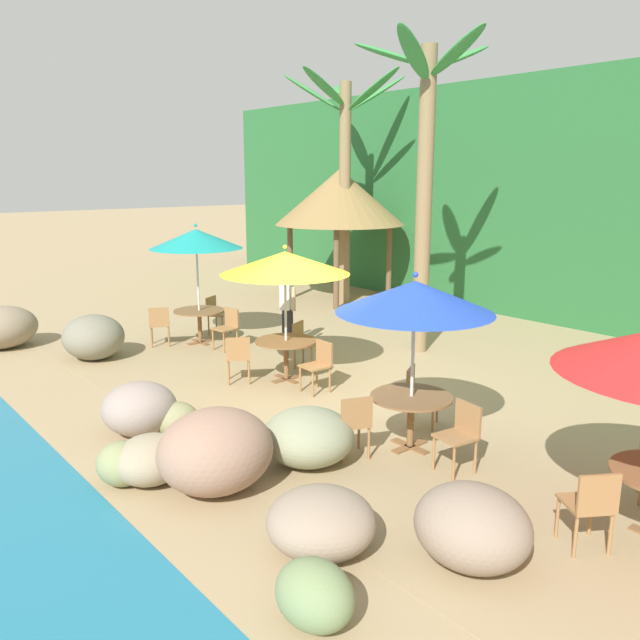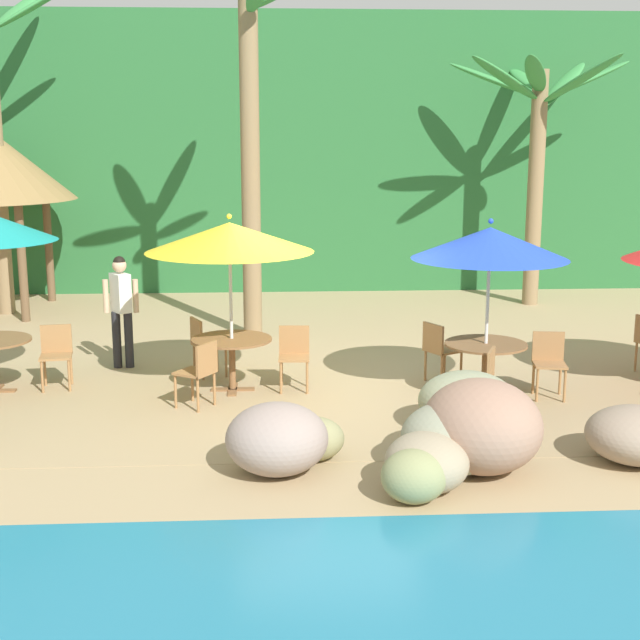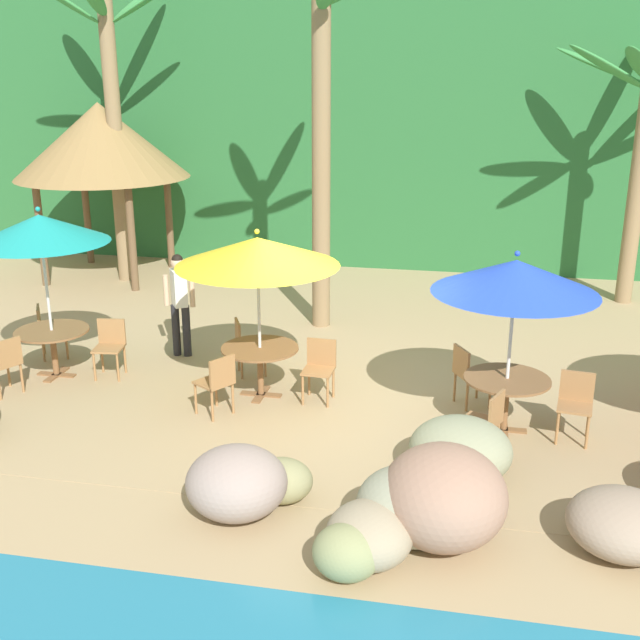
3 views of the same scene
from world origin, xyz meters
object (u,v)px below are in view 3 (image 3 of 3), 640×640
(chair_teal_left, at_px, (5,362))
(waiter_in_white, at_px, (179,298))
(chair_teal_seaward, at_px, (110,343))
(dining_table_yellow, at_px, (260,356))
(dining_table_teal, at_px, (52,338))
(chair_yellow_seaward, at_px, (320,365))
(umbrella_blue, at_px, (516,277))
(palm_tree_second, at_px, (321,99))
(dining_table_blue, at_px, (507,387))
(chair_blue_inland, at_px, (468,372))
(umbrella_teal, at_px, (40,229))
(chair_blue_seaward, at_px, (575,401))
(chair_teal_inland, at_px, (47,328))
(chair_blue_left, at_px, (487,420))
(palm_tree_nearest, at_px, (111,85))
(umbrella_yellow, at_px, (257,252))
(chair_yellow_left, at_px, (218,381))
(chair_yellow_inland, at_px, (245,343))
(palapa_hut, at_px, (101,141))

(chair_teal_left, distance_m, waiter_in_white, 2.79)
(chair_teal_seaward, bearing_deg, waiter_in_white, 53.03)
(dining_table_yellow, relative_size, waiter_in_white, 0.65)
(dining_table_teal, distance_m, chair_yellow_seaward, 4.13)
(umbrella_blue, distance_m, palm_tree_second, 5.30)
(chair_teal_left, xyz_separation_m, umbrella_blue, (6.98, 0.21, 1.56))
(umbrella_blue, xyz_separation_m, waiter_in_white, (-5.09, 1.79, -1.09))
(chair_yellow_seaward, relative_size, umbrella_blue, 0.36)
(chair_yellow_seaward, height_order, dining_table_blue, chair_yellow_seaward)
(chair_teal_seaward, bearing_deg, chair_blue_inland, -1.02)
(umbrella_teal, bearing_deg, chair_blue_seaward, -4.72)
(dining_table_teal, bearing_deg, chair_teal_inland, 125.51)
(chair_blue_seaward, bearing_deg, chair_blue_left, -144.44)
(palm_tree_nearest, bearing_deg, umbrella_yellow, -50.35)
(chair_blue_seaward, height_order, palm_tree_nearest, palm_tree_nearest)
(dining_table_yellow, distance_m, chair_blue_seaward, 4.28)
(chair_yellow_left, distance_m, palm_tree_nearest, 8.46)
(chair_teal_left, height_order, chair_yellow_inland, same)
(chair_yellow_left, relative_size, waiter_in_white, 0.51)
(chair_yellow_seaward, xyz_separation_m, chair_blue_inland, (2.05, 0.17, 0.00))
(umbrella_blue, bearing_deg, palm_tree_nearest, 142.93)
(chair_blue_seaward, distance_m, waiter_in_white, 6.24)
(chair_blue_seaward, relative_size, palm_tree_second, 0.14)
(dining_table_yellow, height_order, chair_yellow_left, chair_yellow_left)
(palm_tree_second, xyz_separation_m, waiter_in_white, (-1.91, -2.00, -3.00))
(chair_teal_left, height_order, chair_blue_left, same)
(dining_table_teal, relative_size, palapa_hut, 0.29)
(umbrella_yellow, height_order, chair_blue_seaward, umbrella_yellow)
(waiter_in_white, bearing_deg, umbrella_blue, -19.39)
(chair_teal_left, bearing_deg, chair_teal_seaward, 41.48)
(chair_blue_left, bearing_deg, chair_teal_left, 174.85)
(dining_table_yellow, relative_size, chair_yellow_left, 1.26)
(chair_yellow_inland, xyz_separation_m, chair_yellow_left, (0.06, -1.50, 0.00))
(chair_yellow_seaward, relative_size, chair_yellow_left, 1.00)
(chair_blue_left, relative_size, waiter_in_white, 0.51)
(umbrella_teal, xyz_separation_m, umbrella_blue, (6.67, -0.59, -0.20))
(chair_teal_inland, distance_m, umbrella_yellow, 4.18)
(umbrella_yellow, distance_m, palapa_hut, 7.77)
(chair_blue_left, bearing_deg, chair_teal_inland, 163.12)
(umbrella_teal, bearing_deg, chair_yellow_left, -16.85)
(chair_teal_left, distance_m, palm_tree_second, 6.52)
(umbrella_teal, height_order, chair_blue_left, umbrella_teal)
(dining_table_yellow, xyz_separation_m, palapa_hut, (-5.09, 5.81, 2.36))
(dining_table_yellow, relative_size, palm_tree_nearest, 0.17)
(dining_table_yellow, distance_m, waiter_in_white, 2.18)
(chair_teal_seaward, relative_size, umbrella_yellow, 0.36)
(chair_yellow_seaward, relative_size, palm_tree_nearest, 0.14)
(chair_yellow_inland, relative_size, waiter_in_white, 0.51)
(umbrella_yellow, height_order, dining_table_yellow, umbrella_yellow)
(umbrella_yellow, relative_size, waiter_in_white, 1.43)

